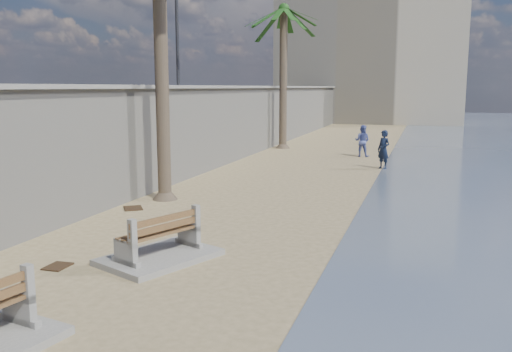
# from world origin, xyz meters

# --- Properties ---
(ground_plane) EXTENTS (140.00, 140.00, 0.00)m
(ground_plane) POSITION_xyz_m (0.00, 0.00, 0.00)
(ground_plane) COLOR tan
(seawall) EXTENTS (0.45, 70.00, 3.50)m
(seawall) POSITION_xyz_m (-5.20, 20.00, 1.75)
(seawall) COLOR gray
(seawall) RESTS_ON ground_plane
(wall_cap) EXTENTS (0.80, 70.00, 0.12)m
(wall_cap) POSITION_xyz_m (-5.20, 20.00, 3.55)
(wall_cap) COLOR gray
(wall_cap) RESTS_ON seawall
(end_building) EXTENTS (18.00, 12.00, 14.00)m
(end_building) POSITION_xyz_m (-2.00, 52.00, 7.00)
(end_building) COLOR #B7AA93
(end_building) RESTS_ON ground_plane
(bench_far) EXTENTS (2.33, 2.72, 0.96)m
(bench_far) POSITION_xyz_m (-1.37, 3.13, 0.42)
(bench_far) COLOR gray
(bench_far) RESTS_ON ground_plane
(palm_back) EXTENTS (5.00, 5.00, 8.80)m
(palm_back) POSITION_xyz_m (-4.22, 24.02, 7.77)
(palm_back) COLOR brown
(palm_back) RESTS_ON ground_plane
(streetlight) EXTENTS (0.28, 0.28, 5.12)m
(streetlight) POSITION_xyz_m (-5.10, 12.00, 6.64)
(streetlight) COLOR #2D2D33
(streetlight) RESTS_ON wall_cap
(person_a) EXTENTS (0.85, 0.81, 1.95)m
(person_a) POSITION_xyz_m (2.03, 17.48, 0.97)
(person_a) COLOR #131D35
(person_a) RESTS_ON ground_plane
(person_b) EXTENTS (0.98, 0.82, 1.80)m
(person_b) POSITION_xyz_m (0.66, 21.48, 0.90)
(person_b) COLOR #4C589F
(person_b) RESTS_ON ground_plane
(debris_c) EXTENTS (0.79, 0.82, 0.03)m
(debris_c) POSITION_xyz_m (-4.37, 7.21, 0.01)
(debris_c) COLOR #382616
(debris_c) RESTS_ON ground_plane
(debris_d) EXTENTS (0.43, 0.53, 0.03)m
(debris_d) POSITION_xyz_m (-3.10, 2.11, 0.01)
(debris_d) COLOR #382616
(debris_d) RESTS_ON ground_plane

